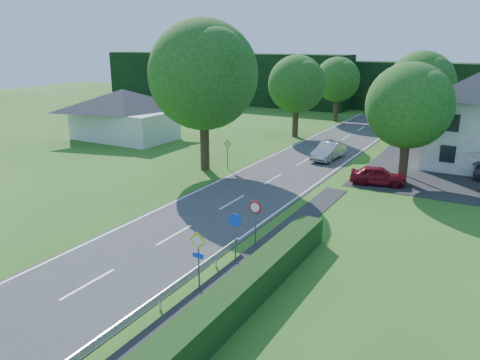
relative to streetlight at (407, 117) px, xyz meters
The scene contains 24 objects.
road 13.59m from the streetlight, 128.88° to the right, with size 7.00×80.00×0.04m, color #313134.
parking_pad 6.65m from the streetlight, 37.30° to the left, with size 14.00×16.00×0.04m, color #242326.
line_edge_left 15.73m from the streetlight, 138.52° to the right, with size 0.12×80.00×0.01m, color white.
line_edge_right 11.95m from the streetlight, 115.70° to the right, with size 0.12×80.00×0.01m, color white.
line_centre 13.58m from the streetlight, 128.88° to the right, with size 0.12×80.00×0.01m, color white, non-canonical shape.
tree_main 15.35m from the streetlight, 156.89° to the right, with size 9.40×9.40×11.64m, color #154615, non-canonical shape.
tree_left_far 16.45m from the streetlight, 142.56° to the left, with size 7.00×7.00×8.58m, color #154615, non-canonical shape.
tree_right_far 12.05m from the streetlight, 95.06° to the left, with size 7.40×7.40×9.09m, color #154615, non-canonical shape.
tree_left_back 25.34m from the streetlight, 119.73° to the left, with size 6.60×6.60×8.07m, color #154615, non-canonical shape.
tree_right_back 20.12m from the streetlight, 95.89° to the left, with size 6.20×6.20×7.56m, color #154615, non-canonical shape.
tree_right_mid 2.05m from the streetlight, 77.66° to the right, with size 7.00×7.00×8.58m, color #154615, non-canonical shape.
treeline_left 48.22m from the streetlight, 138.42° to the left, with size 44.00×6.00×8.00m, color black.
treeline_right 36.01m from the streetlight, 90.10° to the left, with size 30.00×5.00×7.00m, color black.
bungalow_left 28.12m from the streetlight, behind, with size 11.00×6.50×5.20m.
streetlight is the anchor object (origin of this frame).
sign_priority_right 22.50m from the streetlight, 99.70° to the right, with size 0.78×0.09×2.59m.
sign_roundabout 19.59m from the streetlight, 101.19° to the right, with size 0.64×0.08×2.37m.
sign_speed_limit 17.64m from the streetlight, 102.46° to the right, with size 0.64×0.11×2.37m.
sign_priority_left 13.80m from the streetlight, 158.22° to the right, with size 0.78×0.09×2.44m.
moving_car 7.70m from the streetlight, 163.74° to the left, with size 1.55×4.44×1.46m, color #A2A3A7.
motorcycle 11.06m from the streetlight, 140.34° to the left, with size 0.63×1.81×0.95m, color black.
parked_car_red 5.23m from the streetlight, 105.22° to the right, with size 1.56×3.88×1.32m, color maroon.
parked_car_silver_a 7.99m from the streetlight, 60.53° to the left, with size 1.65×4.74×1.56m, color #BCBDC1.
parasol 6.36m from the streetlight, 21.57° to the left, with size 2.20×2.25×2.02m, color #A8100D.
Camera 1 is at (14.26, -6.24, 9.87)m, focal length 35.00 mm.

